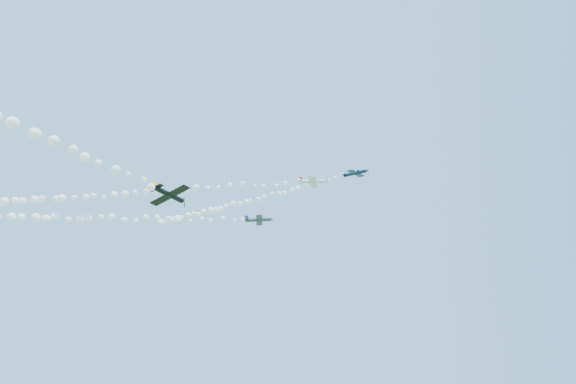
# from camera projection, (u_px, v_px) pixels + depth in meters

# --- Properties ---
(plane_white) EXTENTS (6.91, 7.19, 2.33)m
(plane_white) POSITION_uv_depth(u_px,v_px,m) (313.00, 181.00, 110.63)
(plane_white) COLOR white
(smoke_trail_white) EXTENTS (80.10, 2.65, 2.93)m
(smoke_trail_white) POSITION_uv_depth(u_px,v_px,m) (140.00, 193.00, 116.41)
(smoke_trail_white) COLOR white
(plane_navy) EXTENTS (6.84, 7.16, 2.29)m
(plane_navy) POSITION_uv_depth(u_px,v_px,m) (356.00, 173.00, 116.94)
(plane_navy) COLOR #0C1A38
(smoke_trail_navy) EXTENTS (60.26, 28.15, 2.75)m
(smoke_trail_navy) POSITION_uv_depth(u_px,v_px,m) (242.00, 202.00, 134.20)
(smoke_trail_navy) COLOR white
(plane_grey) EXTENTS (7.47, 7.92, 1.99)m
(plane_grey) POSITION_uv_depth(u_px,v_px,m) (259.00, 220.00, 120.64)
(plane_grey) COLOR #343A4C
(smoke_trail_grey) EXTENTS (74.99, 17.31, 3.32)m
(smoke_trail_grey) POSITION_uv_depth(u_px,v_px,m) (95.00, 219.00, 118.68)
(smoke_trail_grey) COLOR white
(plane_black) EXTENTS (7.93, 7.56, 2.55)m
(plane_black) POSITION_uv_depth(u_px,v_px,m) (170.00, 195.00, 83.14)
(plane_black) COLOR black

